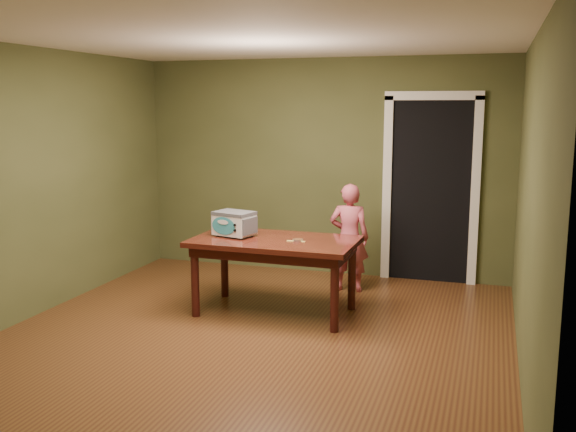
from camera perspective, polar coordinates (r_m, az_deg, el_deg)
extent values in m
plane|color=brown|center=(5.76, -3.53, -10.96)|extent=(5.00, 5.00, 0.00)
cube|color=#4D522B|center=(7.81, 3.06, 4.34)|extent=(4.50, 0.02, 2.60)
cube|color=#4D522B|center=(3.28, -19.85, -3.87)|extent=(4.50, 0.02, 2.60)
cube|color=#4D522B|center=(6.60, -22.20, 2.62)|extent=(0.02, 5.00, 2.60)
cube|color=#4D522B|center=(5.08, 20.69, 0.76)|extent=(0.02, 5.00, 2.60)
cube|color=white|center=(5.42, -3.83, 15.69)|extent=(4.50, 5.00, 0.02)
cube|color=black|center=(7.91, 12.76, 2.36)|extent=(0.90, 0.60, 2.10)
cube|color=black|center=(7.60, 12.54, 2.07)|extent=(0.90, 0.02, 2.10)
cube|color=white|center=(7.64, 8.80, 2.24)|extent=(0.10, 0.06, 2.20)
cube|color=white|center=(7.55, 16.31, 1.87)|extent=(0.10, 0.06, 2.20)
cube|color=white|center=(7.52, 12.85, 10.39)|extent=(1.10, 0.06, 0.10)
cube|color=black|center=(6.29, -1.19, -2.28)|extent=(1.61, 0.92, 0.05)
cube|color=#33100C|center=(6.31, -1.19, -2.95)|extent=(1.49, 0.80, 0.10)
cylinder|color=#33100C|center=(6.34, -8.26, -5.79)|extent=(0.08, 0.08, 0.70)
cylinder|color=#33100C|center=(6.95, -5.67, -4.34)|extent=(0.08, 0.08, 0.70)
cylinder|color=#33100C|center=(5.86, 4.16, -7.00)|extent=(0.08, 0.08, 0.70)
cylinder|color=#33100C|center=(6.52, 5.70, -5.29)|extent=(0.08, 0.08, 0.70)
cylinder|color=#4C4F54|center=(6.47, -6.41, -1.71)|extent=(0.03, 0.03, 0.02)
cylinder|color=#4C4F54|center=(6.62, -5.32, -1.42)|extent=(0.03, 0.03, 0.02)
cylinder|color=#4C4F54|center=(6.28, -4.22, -2.02)|extent=(0.03, 0.03, 0.02)
cylinder|color=#4C4F54|center=(6.44, -3.15, -1.71)|extent=(0.03, 0.03, 0.02)
cube|color=white|center=(6.43, -4.80, -0.72)|extent=(0.43, 0.35, 0.21)
cube|color=#4C4F54|center=(6.41, -4.81, 0.26)|extent=(0.43, 0.36, 0.03)
cube|color=#4C4F54|center=(6.55, -6.15, -0.56)|extent=(0.08, 0.24, 0.16)
cube|color=#4C4F54|center=(6.32, -3.39, -0.90)|extent=(0.08, 0.24, 0.16)
ellipsoid|color=teal|center=(6.34, -5.77, -0.89)|extent=(0.27, 0.08, 0.18)
cylinder|color=black|center=(6.25, -4.75, -0.81)|extent=(0.03, 0.02, 0.03)
cylinder|color=black|center=(6.26, -4.75, -1.29)|extent=(0.02, 0.02, 0.02)
cylinder|color=silver|center=(6.18, 0.88, -2.17)|extent=(0.10, 0.10, 0.02)
cylinder|color=#51331B|center=(6.18, 0.88, -2.11)|extent=(0.09, 0.09, 0.01)
cube|color=#ECDD66|center=(6.16, 0.71, -2.26)|extent=(0.18, 0.04, 0.01)
imported|color=#C95263|center=(7.11, 5.46, -1.92)|extent=(0.46, 0.32, 1.20)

